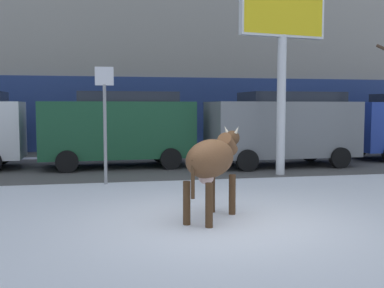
{
  "coord_description": "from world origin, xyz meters",
  "views": [
    {
      "loc": [
        -1.92,
        -7.15,
        1.88
      ],
      "look_at": [
        -0.08,
        2.24,
        1.1
      ],
      "focal_mm": 43.24,
      "sensor_mm": 36.0,
      "label": 1
    }
  ],
  "objects_px": {
    "billboard": "(283,16)",
    "pedestrian_by_cars": "(14,134)",
    "cow_brown": "(212,160)",
    "car_darkgreen_van": "(118,127)",
    "street_sign": "(105,115)",
    "car_grey_van": "(282,127)",
    "pedestrian_near_billboard": "(3,134)"
  },
  "relations": [
    {
      "from": "cow_brown",
      "to": "car_darkgreen_van",
      "type": "relative_size",
      "value": 0.38
    },
    {
      "from": "pedestrian_near_billboard",
      "to": "pedestrian_by_cars",
      "type": "distance_m",
      "value": 0.38
    },
    {
      "from": "car_grey_van",
      "to": "pedestrian_near_billboard",
      "type": "distance_m",
      "value": 9.86
    },
    {
      "from": "car_darkgreen_van",
      "to": "car_grey_van",
      "type": "distance_m",
      "value": 5.14
    },
    {
      "from": "billboard",
      "to": "street_sign",
      "type": "xyz_separation_m",
      "value": [
        -4.75,
        -0.65,
        -2.64
      ]
    },
    {
      "from": "car_grey_van",
      "to": "street_sign",
      "type": "relative_size",
      "value": 1.66
    },
    {
      "from": "car_darkgreen_van",
      "to": "street_sign",
      "type": "relative_size",
      "value": 1.66
    },
    {
      "from": "billboard",
      "to": "pedestrian_by_cars",
      "type": "distance_m",
      "value": 10.3
    },
    {
      "from": "car_darkgreen_van",
      "to": "street_sign",
      "type": "distance_m",
      "value": 3.2
    },
    {
      "from": "pedestrian_near_billboard",
      "to": "street_sign",
      "type": "xyz_separation_m",
      "value": [
        3.55,
        -6.27,
        0.79
      ]
    },
    {
      "from": "car_darkgreen_van",
      "to": "pedestrian_near_billboard",
      "type": "relative_size",
      "value": 2.7
    },
    {
      "from": "billboard",
      "to": "cow_brown",
      "type": "bearing_deg",
      "value": -123.94
    },
    {
      "from": "car_grey_van",
      "to": "billboard",
      "type": "bearing_deg",
      "value": -113.43
    },
    {
      "from": "billboard",
      "to": "car_darkgreen_van",
      "type": "distance_m",
      "value": 5.86
    },
    {
      "from": "pedestrian_near_billboard",
      "to": "street_sign",
      "type": "distance_m",
      "value": 7.25
    },
    {
      "from": "pedestrian_near_billboard",
      "to": "street_sign",
      "type": "height_order",
      "value": "street_sign"
    },
    {
      "from": "car_darkgreen_van",
      "to": "pedestrian_near_billboard",
      "type": "xyz_separation_m",
      "value": [
        -3.97,
        3.13,
        -0.36
      ]
    },
    {
      "from": "car_darkgreen_van",
      "to": "car_grey_van",
      "type": "relative_size",
      "value": 1.0
    },
    {
      "from": "car_grey_van",
      "to": "street_sign",
      "type": "height_order",
      "value": "street_sign"
    },
    {
      "from": "cow_brown",
      "to": "street_sign",
      "type": "distance_m",
      "value": 4.27
    },
    {
      "from": "car_darkgreen_van",
      "to": "pedestrian_by_cars",
      "type": "distance_m",
      "value": 4.78
    },
    {
      "from": "car_darkgreen_van",
      "to": "car_grey_van",
      "type": "bearing_deg",
      "value": -7.99
    },
    {
      "from": "pedestrian_near_billboard",
      "to": "pedestrian_by_cars",
      "type": "xyz_separation_m",
      "value": [
        0.38,
        0.0,
        0.0
      ]
    },
    {
      "from": "billboard",
      "to": "pedestrian_by_cars",
      "type": "relative_size",
      "value": 3.21
    },
    {
      "from": "billboard",
      "to": "car_grey_van",
      "type": "xyz_separation_m",
      "value": [
        0.77,
        1.78,
        -3.07
      ]
    },
    {
      "from": "pedestrian_near_billboard",
      "to": "pedestrian_by_cars",
      "type": "bearing_deg",
      "value": 0.0
    },
    {
      "from": "car_darkgreen_van",
      "to": "street_sign",
      "type": "height_order",
      "value": "street_sign"
    },
    {
      "from": "car_darkgreen_van",
      "to": "street_sign",
      "type": "bearing_deg",
      "value": -97.69
    },
    {
      "from": "street_sign",
      "to": "car_grey_van",
      "type": "bearing_deg",
      "value": 23.72
    },
    {
      "from": "billboard",
      "to": "pedestrian_near_billboard",
      "type": "bearing_deg",
      "value": 145.87
    },
    {
      "from": "cow_brown",
      "to": "street_sign",
      "type": "relative_size",
      "value": 0.62
    },
    {
      "from": "billboard",
      "to": "street_sign",
      "type": "height_order",
      "value": "billboard"
    }
  ]
}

